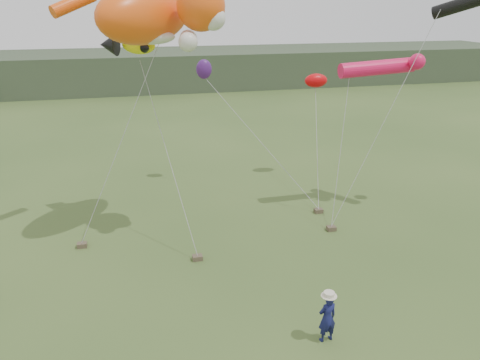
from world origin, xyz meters
name	(u,v)px	position (x,y,z in m)	size (l,w,h in m)	color
ground	(273,318)	(0.00, 0.00, 0.00)	(120.00, 120.00, 0.00)	#385123
headland	(133,71)	(-3.11, 44.69, 1.92)	(90.00, 13.00, 4.00)	#2D3D28
festival_attendant	(327,318)	(1.20, -1.33, 0.79)	(0.57, 0.38, 1.58)	#131749
sandbag_anchors	(196,244)	(-1.68, 5.20, 0.10)	(13.99, 4.13, 0.20)	brown
cat_kite	(157,14)	(-2.60, 6.83, 8.96)	(6.31, 5.00, 2.69)	#F75511
fish_kite	(127,44)	(-3.74, 8.78, 7.76)	(2.49, 1.64, 1.21)	#F2EC0C
tube_kites	(419,42)	(8.51, 6.87, 7.75)	(6.79, 2.73, 3.87)	black
misc_kites	(274,76)	(3.70, 12.24, 5.70)	(7.07, 1.00, 1.61)	red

